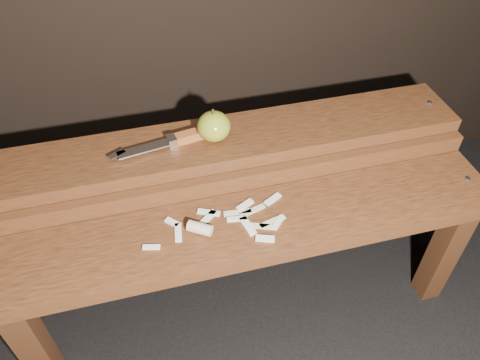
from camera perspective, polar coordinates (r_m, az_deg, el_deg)
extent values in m
plane|color=black|center=(1.44, 0.62, -14.57)|extent=(60.00, 60.00, 0.00)
cube|color=#381D0E|center=(1.26, -23.76, -18.05)|extent=(0.06, 0.06, 0.38)
cube|color=#381D0E|center=(1.42, 23.57, -8.03)|extent=(0.06, 0.06, 0.38)
cube|color=#492611|center=(1.09, 1.48, -5.82)|extent=(1.20, 0.20, 0.04)
cylinder|color=slate|center=(1.30, 26.01, 0.18)|extent=(0.01, 0.01, 0.00)
cube|color=#381D0E|center=(1.40, -23.64, -6.49)|extent=(0.06, 0.06, 0.46)
cube|color=#381D0E|center=(1.55, 18.33, 1.21)|extent=(0.06, 0.06, 0.46)
cube|color=#492611|center=(1.13, -0.06, -0.19)|extent=(1.20, 0.02, 0.05)
cube|color=#492611|center=(1.18, -1.36, 4.65)|extent=(1.20, 0.18, 0.04)
cylinder|color=slate|center=(1.38, 22.13, 8.75)|extent=(0.01, 0.01, 0.00)
ellipsoid|color=olive|center=(1.14, -3.22, 6.55)|extent=(0.08, 0.08, 0.07)
cylinder|color=#382314|center=(1.11, -3.30, 8.30)|extent=(0.01, 0.01, 0.01)
cube|color=#954C20|center=(1.16, -5.18, 5.61)|extent=(0.12, 0.05, 0.02)
cube|color=silver|center=(1.15, -8.31, 4.72)|extent=(0.03, 0.03, 0.02)
cube|color=silver|center=(1.14, -11.74, 3.72)|extent=(0.13, 0.05, 0.00)
cube|color=silver|center=(1.13, -14.79, 3.03)|extent=(0.04, 0.03, 0.00)
cube|color=beige|center=(1.12, 4.01, -2.36)|extent=(0.05, 0.04, 0.01)
cube|color=beige|center=(1.06, 0.96, -5.62)|extent=(0.03, 0.06, 0.01)
cube|color=beige|center=(1.08, -8.27, -5.13)|extent=(0.04, 0.04, 0.01)
cube|color=beige|center=(1.07, 4.66, -5.19)|extent=(0.04, 0.04, 0.01)
cube|color=beige|center=(1.04, 3.07, -7.13)|extent=(0.04, 0.03, 0.01)
cube|color=beige|center=(1.08, -3.95, -4.64)|extent=(0.05, 0.05, 0.01)
cube|color=beige|center=(1.06, -7.54, -6.36)|extent=(0.02, 0.05, 0.01)
cube|color=beige|center=(1.09, -3.83, -3.97)|extent=(0.05, 0.03, 0.01)
cube|color=beige|center=(1.07, -0.36, -4.77)|extent=(0.05, 0.02, 0.01)
cube|color=beige|center=(1.04, -10.75, -8.04)|extent=(0.04, 0.02, 0.01)
cube|color=beige|center=(1.10, 0.61, -3.07)|extent=(0.05, 0.03, 0.01)
cylinder|color=#C9BB8C|center=(1.05, -4.92, -5.88)|extent=(0.06, 0.05, 0.03)
cube|color=#BCC988|center=(1.07, 3.95, -5.06)|extent=(0.07, 0.03, 0.00)
cube|color=#BCC988|center=(1.09, 1.48, -3.78)|extent=(0.07, 0.03, 0.00)
cube|color=#BCC988|center=(1.06, 2.69, -5.65)|extent=(0.07, 0.04, 0.00)
cube|color=#BCC988|center=(1.09, -0.31, -3.96)|extent=(0.07, 0.02, 0.00)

